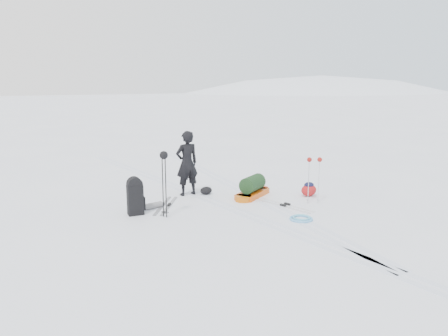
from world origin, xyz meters
The scene contains 14 objects.
ground centered at (0.00, 0.00, 0.00)m, with size 200.00×200.00×0.00m, color white.
snow_hill_backdrop centered at (62.69, 84.02, -69.02)m, with size 359.50×192.00×162.45m.
ski_tracks centered at (0.61, 0.88, 0.00)m, with size 3.38×17.97×0.01m.
skier centered at (-0.30, 1.51, 0.90)m, with size 0.65×0.43×1.79m, color black.
pulk_sled centered at (1.14, 0.41, 0.22)m, with size 1.54×1.11×0.58m.
expedition_rucksack centered at (-2.12, 0.53, 0.42)m, with size 0.98×0.50×0.91m.
ski_poles_black centered at (-1.66, -0.04, 1.27)m, with size 0.19×0.22×1.56m.
ski_poles_silver centered at (2.08, -0.97, 1.01)m, with size 0.36×0.25×1.21m.
touring_skis_grey centered at (-1.27, 0.81, 0.01)m, with size 1.23×1.52×0.06m.
touring_skis_white centered at (1.31, -0.79, 0.01)m, with size 0.57×1.70×0.06m.
rope_coil centered at (0.91, -1.85, 0.03)m, with size 0.71×0.71×0.06m.
small_daypack centered at (2.50, -0.35, 0.19)m, with size 0.54×0.47×0.39m.
thermos_pair centered at (-1.87, 1.37, 0.12)m, with size 0.25×0.17×0.26m.
stuff_sack centered at (0.17, 1.28, 0.11)m, with size 0.42×0.36×0.22m.
Camera 1 is at (-5.60, -9.07, 3.10)m, focal length 35.00 mm.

